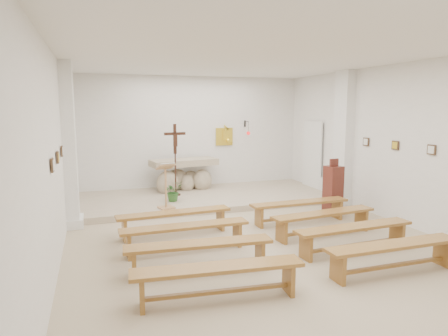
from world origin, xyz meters
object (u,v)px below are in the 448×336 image
object	(u,v)px
bench_right_second	(324,218)
bench_left_fourth	(218,275)
bench_right_fourth	(394,251)
bench_right_third	(354,232)
crucifix_stand	(175,154)
bench_left_front	(174,217)
bench_left_third	(199,250)
bench_right_front	(300,207)
lectern	(166,186)
altar	(183,177)
bench_left_second	(185,232)
donation_pedestal	(333,189)

from	to	relation	value
bench_right_second	bench_left_fourth	size ratio (longest dim) A/B	1.00
bench_right_second	bench_right_fourth	size ratio (longest dim) A/B	1.01
bench_right_third	crucifix_stand	bearing A→B (deg)	110.70
bench_left_front	bench_left_third	distance (m)	1.96
bench_right_front	bench_right_fourth	bearing A→B (deg)	-91.43
lectern	bench_left_front	distance (m)	1.65
bench_right_second	altar	bearing A→B (deg)	104.75
bench_left_front	bench_right_front	bearing A→B (deg)	-3.78
bench_left_second	bench_right_second	bearing A→B (deg)	-1.14
bench_left_front	bench_right_second	distance (m)	2.99
altar	bench_right_third	size ratio (longest dim) A/B	0.88
crucifix_stand	bench_left_third	xyz separation A→B (m)	(-0.64, -4.95, -0.92)
bench_left_second	bench_right_fourth	xyz separation A→B (m)	(2.82, -1.96, 0.00)
crucifix_stand	bench_left_second	distance (m)	4.13
bench_left_third	bench_right_third	world-z (taller)	same
bench_left_front	bench_right_front	size ratio (longest dim) A/B	1.00
altar	bench_left_fourth	world-z (taller)	altar
altar	bench_left_second	bearing A→B (deg)	-111.46
bench_left_front	bench_right_fourth	bearing A→B (deg)	-49.87
bench_right_front	bench_left_fourth	world-z (taller)	same
bench_left_second	lectern	bearing A→B (deg)	86.10
bench_right_second	bench_right_fourth	bearing A→B (deg)	-96.55
bench_left_third	bench_left_fourth	distance (m)	0.98
crucifix_stand	bench_left_second	bearing A→B (deg)	-104.60
lectern	bench_left_front	size ratio (longest dim) A/B	0.49
bench_right_front	bench_right_third	distance (m)	1.96
lectern	bench_right_front	distance (m)	3.16
bench_right_second	bench_left_fourth	world-z (taller)	same
altar	bench_right_fourth	world-z (taller)	altar
bench_left_third	donation_pedestal	bearing A→B (deg)	35.68
lectern	bench_left_front	world-z (taller)	lectern
bench_left_fourth	bench_right_fourth	xyz separation A→B (m)	(2.82, 0.00, 0.00)
crucifix_stand	bench_left_front	xyz separation A→B (m)	(-0.64, -3.00, -0.92)
bench_right_third	bench_left_fourth	size ratio (longest dim) A/B	1.00
bench_left_third	bench_left_fourth	xyz separation A→B (m)	(0.00, -0.98, 0.00)
bench_left_front	bench_right_fourth	world-z (taller)	same
bench_left_third	altar	bearing A→B (deg)	84.16
bench_right_second	bench_left_third	world-z (taller)	same
bench_right_second	bench_left_third	xyz separation A→B (m)	(-2.82, -0.98, 0.00)
lectern	bench_right_fourth	xyz separation A→B (m)	(2.70, -4.54, -0.34)
lectern	crucifix_stand	xyz separation A→B (m)	(0.51, 1.39, 0.58)
crucifix_stand	bench_right_fourth	bearing A→B (deg)	-75.25
bench_right_fourth	bench_right_front	bearing A→B (deg)	89.65
bench_left_second	bench_right_second	world-z (taller)	same
bench_left_third	bench_right_front	bearing A→B (deg)	38.98
crucifix_stand	bench_right_second	size ratio (longest dim) A/B	0.85
bench_right_front	bench_left_fourth	size ratio (longest dim) A/B	0.99
bench_right_second	bench_right_third	world-z (taller)	same
bench_right_front	bench_left_fourth	xyz separation A→B (m)	(-2.82, -2.93, 0.00)
lectern	bench_left_third	xyz separation A→B (m)	(-0.12, -3.57, -0.34)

